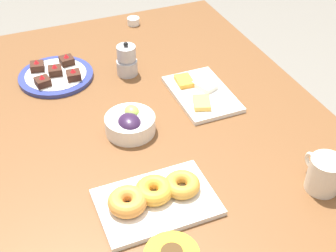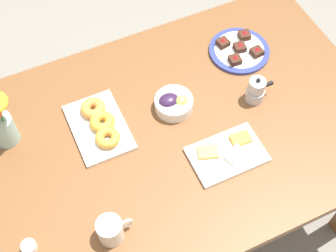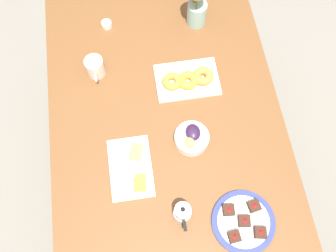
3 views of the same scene
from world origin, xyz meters
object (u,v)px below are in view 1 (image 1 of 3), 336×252
object	(u,v)px
dessert_plate	(56,75)
coffee_mug	(324,174)
cheese_platter	(201,93)
dining_table	(168,159)
croissant_platter	(155,197)
grape_bowl	(130,123)
jam_cup_honey	(133,21)
moka_pot	(127,61)

from	to	relation	value
dessert_plate	coffee_mug	bearing A→B (deg)	-145.98
dessert_plate	cheese_platter	bearing A→B (deg)	-124.48
dining_table	cheese_platter	xyz separation A→B (m)	(0.15, -0.17, 0.10)
dessert_plate	dining_table	bearing A→B (deg)	-151.74
croissant_platter	dessert_plate	bearing A→B (deg)	9.31
coffee_mug	grape_bowl	bearing A→B (deg)	43.41
dining_table	dessert_plate	world-z (taller)	dessert_plate
jam_cup_honey	moka_pot	distance (m)	0.36
jam_cup_honey	dessert_plate	distance (m)	0.46
jam_cup_honey	dessert_plate	bearing A→B (deg)	126.76
grape_bowl	cheese_platter	size ratio (longest dim) A/B	0.55
cheese_platter	dessert_plate	distance (m)	0.49
dining_table	grape_bowl	distance (m)	0.16
coffee_mug	dessert_plate	xyz separation A→B (m)	(0.75, 0.51, -0.04)
grape_bowl	croissant_platter	bearing A→B (deg)	173.10
grape_bowl	dessert_plate	world-z (taller)	grape_bowl
moka_pot	dining_table	bearing A→B (deg)	179.68
jam_cup_honey	croissant_platter	bearing A→B (deg)	164.08
coffee_mug	cheese_platter	size ratio (longest dim) A/B	0.45
croissant_platter	cheese_platter	bearing A→B (deg)	-39.11
coffee_mug	dining_table	bearing A→B (deg)	40.52
dessert_plate	jam_cup_honey	bearing A→B (deg)	-53.24
coffee_mug	moka_pot	world-z (taller)	moka_pot
croissant_platter	moka_pot	size ratio (longest dim) A/B	2.35
dining_table	cheese_platter	world-z (taller)	cheese_platter
dining_table	coffee_mug	distance (m)	0.45
dining_table	moka_pot	xyz separation A→B (m)	(0.36, -0.00, 0.13)
cheese_platter	dessert_plate	world-z (taller)	dessert_plate
grape_bowl	dining_table	bearing A→B (deg)	-125.28
croissant_platter	jam_cup_honey	bearing A→B (deg)	-15.92
grape_bowl	dessert_plate	size ratio (longest dim) A/B	0.58
dining_table	moka_pot	distance (m)	0.38
coffee_mug	jam_cup_honey	xyz separation A→B (m)	(1.02, 0.14, -0.03)
cheese_platter	croissant_platter	distance (m)	0.47
grape_bowl	croissant_platter	size ratio (longest dim) A/B	0.51
coffee_mug	moka_pot	size ratio (longest dim) A/B	0.98
croissant_platter	moka_pot	distance (m)	0.59
croissant_platter	moka_pot	xyz separation A→B (m)	(0.58, -0.13, 0.03)
jam_cup_honey	dessert_plate	size ratio (longest dim) A/B	0.20
cheese_platter	dessert_plate	xyz separation A→B (m)	(0.28, 0.40, 0.00)
coffee_mug	croissant_platter	bearing A→B (deg)	74.81
jam_cup_honey	cheese_platter	bearing A→B (deg)	-176.26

